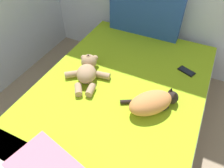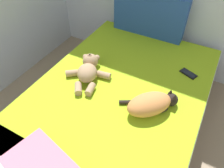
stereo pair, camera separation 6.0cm
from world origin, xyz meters
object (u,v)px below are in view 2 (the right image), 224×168
cat (151,104)px  cell_phone (188,74)px  bed (118,109)px  teddy_bear (88,70)px  throw_pillow (41,168)px  patterned_cushion (149,14)px

cat → cell_phone: bearing=74.4°
bed → teddy_bear: (-0.31, 0.04, 0.30)m
cell_phone → throw_pillow: throw_pillow is taller
teddy_bear → patterned_cushion: bearing=78.3°
bed → throw_pillow: bearing=-95.6°
throw_pillow → bed: bearing=84.4°
bed → teddy_bear: 0.44m
bed → cell_phone: 0.70m
patterned_cushion → cell_phone: size_ratio=4.68×
cat → teddy_bear: cat is taller
throw_pillow → cell_phone: bearing=67.4°
cell_phone → patterned_cushion: bearing=141.3°
bed → patterned_cushion: bearing=97.5°
patterned_cushion → throw_pillow: 1.76m
cat → throw_pillow: (-0.38, -0.74, -0.02)m
bed → patterned_cushion: 1.06m
patterned_cushion → cat: 1.11m
throw_pillow → patterned_cushion: bearing=91.5°
bed → cell_phone: size_ratio=12.49×
bed → cell_phone: (0.46, 0.48, 0.24)m
teddy_bear → throw_pillow: bearing=-74.7°
bed → patterned_cushion: size_ratio=2.67×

